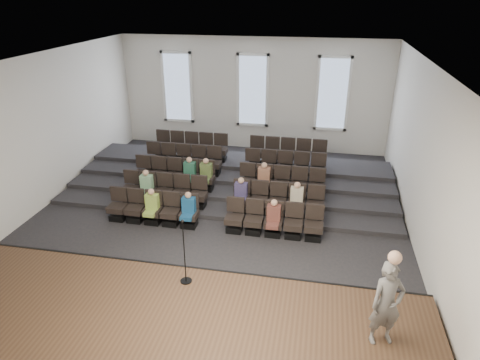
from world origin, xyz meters
name	(u,v)px	position (x,y,z in m)	size (l,w,h in m)	color
ground	(216,219)	(0.00, 0.00, 0.00)	(14.00, 14.00, 0.00)	black
ceiling	(212,62)	(0.00, 0.00, 5.01)	(12.00, 14.00, 0.02)	white
wall_back	(253,95)	(0.00, 7.02, 2.50)	(12.00, 0.04, 5.00)	silver
wall_front	(103,299)	(0.00, -7.02, 2.50)	(12.00, 0.04, 5.00)	silver
wall_left	(35,135)	(-6.02, 0.00, 2.50)	(0.04, 14.00, 5.00)	silver
wall_right	(425,161)	(6.02, 0.00, 2.50)	(0.04, 14.00, 5.00)	silver
stage	(159,324)	(0.00, -5.10, 0.25)	(11.80, 3.60, 0.50)	#422D1C
stage_lip	(184,275)	(0.00, -3.33, 0.25)	(11.80, 0.06, 0.52)	black
risers	(236,175)	(0.00, 3.17, 0.20)	(11.80, 4.80, 0.60)	black
seating_rows	(226,181)	(0.00, 1.54, 0.68)	(6.80, 4.70, 1.67)	black
windows	(253,91)	(0.00, 6.95, 2.70)	(8.44, 0.10, 3.24)	white
audience	(217,190)	(-0.08, 0.45, 0.83)	(5.45, 2.64, 1.10)	#8CAA44
speaker	(387,304)	(4.59, -4.93, 1.40)	(0.66, 0.43, 1.80)	#5C5957
mic_stand	(185,264)	(0.23, -3.89, 1.00)	(0.28, 0.28, 1.67)	black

